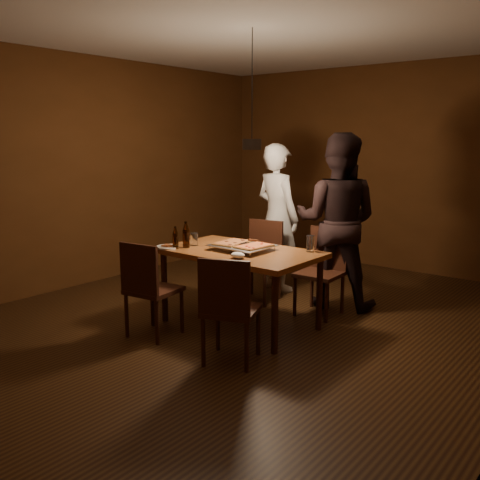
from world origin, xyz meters
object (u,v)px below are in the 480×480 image
Objects in this scene: chair_far_left at (262,253)px; diner_white at (277,218)px; beer_bottle_b at (186,235)px; diner_dark at (337,221)px; plate_slice at (168,247)px; pendant_lamp at (252,143)px; pizza_tray at (242,247)px; chair_near_right at (228,301)px; dining_table at (240,258)px; chair_near_left at (147,281)px; beer_bottle_a at (175,238)px; chair_far_right at (323,263)px.

diner_white is at bearing -85.79° from chair_far_left.
beer_bottle_b is 0.14× the size of diner_dark.
pendant_lamp is (0.64, 0.52, 1.00)m from plate_slice.
beer_bottle_b is (-0.50, -0.26, 0.11)m from pizza_tray.
diner_dark is 1.34m from pendant_lamp.
chair_near_right is at bearing -29.21° from beer_bottle_b.
chair_far_left is at bearing 113.07° from dining_table.
diner_white reaches higher than pizza_tray.
dining_table is 0.10m from pizza_tray.
beer_bottle_b reaches higher than chair_near_right.
chair_near_left reaches higher than plate_slice.
pendant_lamp is at bearing 57.23° from chair_near_left.
chair_near_left is 2.20× the size of beer_bottle_a.
beer_bottle_a is at bearing -148.16° from pizza_tray.
beer_bottle_b is (-1.00, 0.56, 0.34)m from chair_near_right.
diner_dark reaches higher than chair_near_right.
chair_far_right is 1.06m from diner_white.
diner_white is at bearing 112.72° from pendant_lamp.
diner_white is (-0.02, 2.08, 0.34)m from chair_near_left.
chair_near_right is 0.29× the size of diner_dark.
dining_table is 0.58m from beer_bottle_b.
plate_slice is (-0.09, -0.02, -0.10)m from beer_bottle_a.
chair_far_left is 1.00× the size of chair_far_right.
diner_white is 0.89m from diner_dark.
chair_near_right is at bearing 128.33° from diner_white.
beer_bottle_b is at bearing 41.44° from plate_slice.
plate_slice is at bearing 97.54° from diner_white.
dining_table is at bearing 29.28° from plate_slice.
diner_dark is (0.88, -0.16, 0.06)m from diner_white.
dining_table is 0.96m from chair_far_right.
chair_near_right is 1.20m from beer_bottle_b.
dining_table is 1.39m from diner_white.
diner_dark is at bearing 57.05° from beer_bottle_a.
plate_slice is 1.30m from pendant_lamp.
pendant_lamp reaches higher than pizza_tray.
pendant_lamp is (0.50, 0.40, 0.88)m from beer_bottle_b.
dining_table is 3.09× the size of chair_near_left.
diner_dark is (0.78, 0.30, 0.40)m from chair_far_left.
pizza_tray reaches higher than plate_slice.
dining_table is 0.86× the size of diner_white.
chair_near_left is at bearing -115.53° from pendant_lamp.
pizza_tray is 0.65m from beer_bottle_a.
chair_far_left is (-0.36, 0.84, -0.14)m from dining_table.
chair_far_left is at bearing 81.40° from beer_bottle_a.
chair_far_right is 2.13× the size of plate_slice.
beer_bottle_b is at bearing 87.53° from chair_near_left.
dining_table is 2.74× the size of chair_near_right.
diner_dark is (0.42, 1.14, 0.26)m from dining_table.
chair_far_right is at bearing 75.67° from diner_dark.
diner_dark is at bearing -167.66° from chair_far_left.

